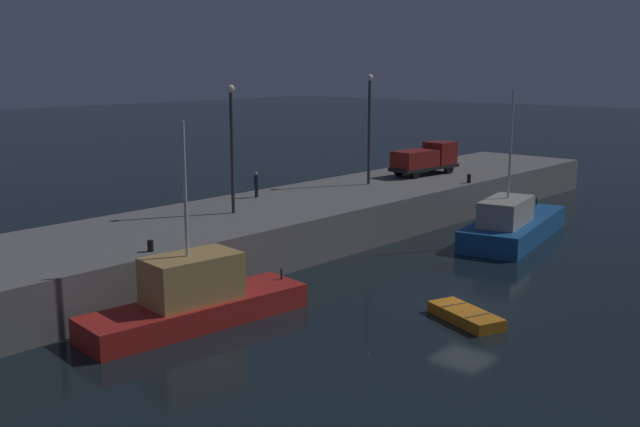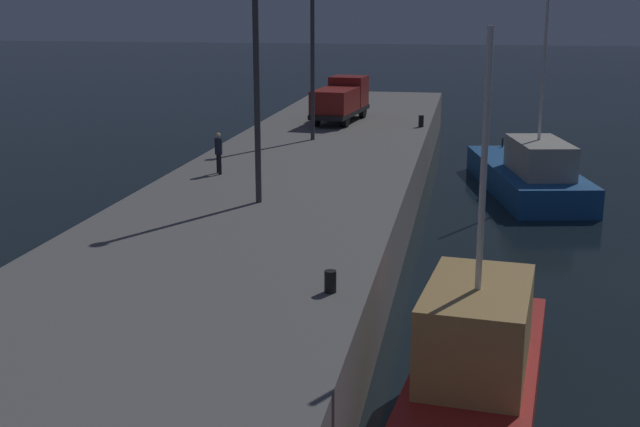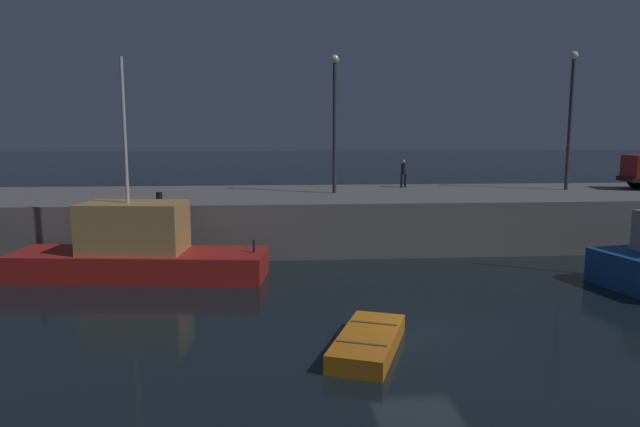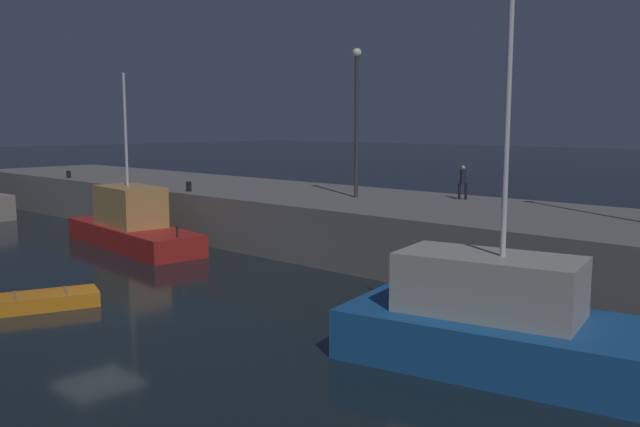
{
  "view_description": "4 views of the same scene",
  "coord_description": "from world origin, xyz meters",
  "px_view_note": "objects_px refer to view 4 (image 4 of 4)",
  "views": [
    {
      "loc": [
        -28.56,
        -16.71,
        10.86
      ],
      "look_at": [
        1.75,
        10.42,
        2.67
      ],
      "focal_mm": 41.96,
      "sensor_mm": 36.0,
      "label": 1
    },
    {
      "loc": [
        -27.32,
        7.72,
        9.08
      ],
      "look_at": [
        -0.51,
        12.56,
        2.13
      ],
      "focal_mm": 46.71,
      "sensor_mm": 36.0,
      "label": 2
    },
    {
      "loc": [
        -4.08,
        -15.21,
        5.78
      ],
      "look_at": [
        -2.05,
        10.58,
        2.03
      ],
      "focal_mm": 31.72,
      "sensor_mm": 36.0,
      "label": 3
    },
    {
      "loc": [
        20.23,
        -10.87,
        6.16
      ],
      "look_at": [
        0.39,
        10.51,
        2.26
      ],
      "focal_mm": 38.05,
      "sensor_mm": 36.0,
      "label": 4
    }
  ],
  "objects_px": {
    "fishing_boat_white": "(132,225)",
    "rowboat_white_mid": "(41,301)",
    "lamp_post_west": "(357,110)",
    "dockworker": "(463,180)",
    "bollard_west": "(189,186)",
    "fishing_boat_blue": "(551,336)",
    "bollard_central": "(69,174)"
  },
  "relations": [
    {
      "from": "fishing_boat_white",
      "to": "rowboat_white_mid",
      "type": "distance_m",
      "value": 11.56
    },
    {
      "from": "rowboat_white_mid",
      "to": "lamp_post_west",
      "type": "xyz_separation_m",
      "value": [
        0.71,
        15.58,
        6.54
      ]
    },
    {
      "from": "fishing_boat_white",
      "to": "dockworker",
      "type": "height_order",
      "value": "fishing_boat_white"
    },
    {
      "from": "fishing_boat_white",
      "to": "bollard_west",
      "type": "relative_size",
      "value": 19.78
    },
    {
      "from": "fishing_boat_blue",
      "to": "dockworker",
      "type": "xyz_separation_m",
      "value": [
        -10.08,
        12.52,
        2.49
      ]
    },
    {
      "from": "lamp_post_west",
      "to": "fishing_boat_white",
      "type": "bearing_deg",
      "value": -140.1
    },
    {
      "from": "dockworker",
      "to": "bollard_central",
      "type": "relative_size",
      "value": 3.43
    },
    {
      "from": "fishing_boat_blue",
      "to": "rowboat_white_mid",
      "type": "relative_size",
      "value": 3.05
    },
    {
      "from": "fishing_boat_blue",
      "to": "dockworker",
      "type": "distance_m",
      "value": 16.27
    },
    {
      "from": "rowboat_white_mid",
      "to": "lamp_post_west",
      "type": "relative_size",
      "value": 0.54
    },
    {
      "from": "fishing_boat_blue",
      "to": "rowboat_white_mid",
      "type": "distance_m",
      "value": 16.21
    },
    {
      "from": "fishing_boat_blue",
      "to": "bollard_central",
      "type": "relative_size",
      "value": 25.25
    },
    {
      "from": "lamp_post_west",
      "to": "dockworker",
      "type": "bearing_deg",
      "value": 31.88
    },
    {
      "from": "bollard_west",
      "to": "lamp_post_west",
      "type": "bearing_deg",
      "value": 24.64
    },
    {
      "from": "lamp_post_west",
      "to": "dockworker",
      "type": "distance_m",
      "value": 6.1
    },
    {
      "from": "fishing_boat_white",
      "to": "lamp_post_west",
      "type": "relative_size",
      "value": 1.43
    },
    {
      "from": "lamp_post_west",
      "to": "dockworker",
      "type": "relative_size",
      "value": 4.44
    },
    {
      "from": "fishing_boat_white",
      "to": "rowboat_white_mid",
      "type": "xyz_separation_m",
      "value": [
        7.93,
        -8.37,
        -0.86
      ]
    },
    {
      "from": "rowboat_white_mid",
      "to": "bollard_central",
      "type": "xyz_separation_m",
      "value": [
        -20.91,
        11.71,
        2.54
      ]
    },
    {
      "from": "bollard_central",
      "to": "dockworker",
      "type": "bearing_deg",
      "value": 14.21
    },
    {
      "from": "rowboat_white_mid",
      "to": "bollard_central",
      "type": "relative_size",
      "value": 8.27
    },
    {
      "from": "dockworker",
      "to": "fishing_boat_white",
      "type": "bearing_deg",
      "value": -142.61
    },
    {
      "from": "lamp_post_west",
      "to": "fishing_boat_blue",
      "type": "bearing_deg",
      "value": -34.23
    },
    {
      "from": "dockworker",
      "to": "lamp_post_west",
      "type": "bearing_deg",
      "value": -148.12
    },
    {
      "from": "rowboat_white_mid",
      "to": "dockworker",
      "type": "xyz_separation_m",
      "value": [
        5.05,
        18.29,
        3.22
      ]
    },
    {
      "from": "fishing_boat_blue",
      "to": "bollard_west",
      "type": "relative_size",
      "value": 22.88
    },
    {
      "from": "lamp_post_west",
      "to": "bollard_central",
      "type": "bearing_deg",
      "value": -169.85
    },
    {
      "from": "rowboat_white_mid",
      "to": "bollard_west",
      "type": "bearing_deg",
      "value": 123.19
    },
    {
      "from": "rowboat_white_mid",
      "to": "fishing_boat_blue",
      "type": "bearing_deg",
      "value": 20.85
    },
    {
      "from": "dockworker",
      "to": "bollard_west",
      "type": "distance_m",
      "value": 14.33
    },
    {
      "from": "fishing_boat_blue",
      "to": "lamp_post_west",
      "type": "xyz_separation_m",
      "value": [
        -14.43,
        9.82,
        5.8
      ]
    },
    {
      "from": "fishing_boat_blue",
      "to": "fishing_boat_white",
      "type": "bearing_deg",
      "value": 173.57
    }
  ]
}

